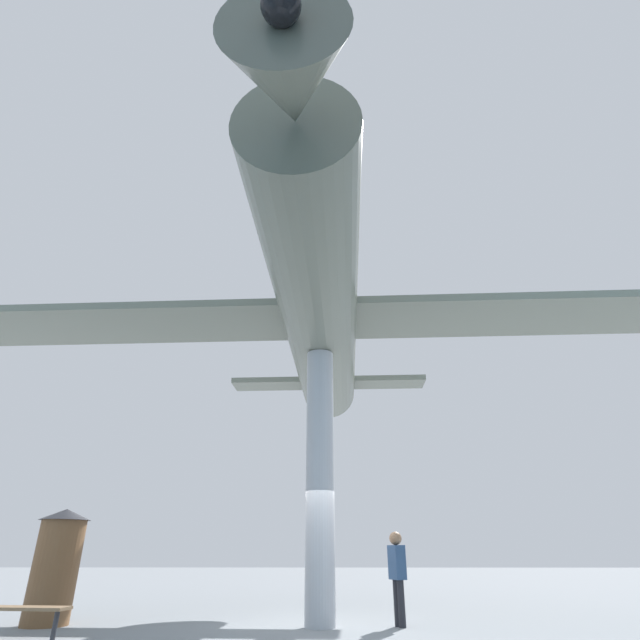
{
  "coord_description": "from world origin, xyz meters",
  "views": [
    {
      "loc": [
        -0.13,
        11.2,
        1.34
      ],
      "look_at": [
        0.0,
        0.0,
        6.55
      ],
      "focal_mm": 28.0,
      "sensor_mm": 36.0,
      "label": 1
    }
  ],
  "objects_px": {
    "support_pylon_central": "(320,476)",
    "suspended_airplane": "(319,315)",
    "plaza_bench": "(25,611)",
    "visitor_person": "(397,570)",
    "info_kiosk": "(56,563)"
  },
  "relations": [
    {
      "from": "support_pylon_central",
      "to": "plaza_bench",
      "type": "height_order",
      "value": "support_pylon_central"
    },
    {
      "from": "support_pylon_central",
      "to": "info_kiosk",
      "type": "height_order",
      "value": "support_pylon_central"
    },
    {
      "from": "support_pylon_central",
      "to": "visitor_person",
      "type": "bearing_deg",
      "value": -176.34
    },
    {
      "from": "suspended_airplane",
      "to": "support_pylon_central",
      "type": "bearing_deg",
      "value": -90.0
    },
    {
      "from": "visitor_person",
      "to": "plaza_bench",
      "type": "xyz_separation_m",
      "value": [
        6.49,
        1.77,
        -0.55
      ]
    },
    {
      "from": "suspended_airplane",
      "to": "visitor_person",
      "type": "distance_m",
      "value": 5.81
    },
    {
      "from": "suspended_airplane",
      "to": "plaza_bench",
      "type": "distance_m",
      "value": 7.97
    },
    {
      "from": "support_pylon_central",
      "to": "suspended_airplane",
      "type": "distance_m",
      "value": 3.75
    },
    {
      "from": "plaza_bench",
      "to": "visitor_person",
      "type": "bearing_deg",
      "value": -164.76
    },
    {
      "from": "support_pylon_central",
      "to": "plaza_bench",
      "type": "bearing_deg",
      "value": 18.71
    },
    {
      "from": "suspended_airplane",
      "to": "plaza_bench",
      "type": "height_order",
      "value": "suspended_airplane"
    },
    {
      "from": "visitor_person",
      "to": "info_kiosk",
      "type": "xyz_separation_m",
      "value": [
        7.02,
        -0.08,
        0.13
      ]
    },
    {
      "from": "support_pylon_central",
      "to": "suspended_airplane",
      "type": "relative_size",
      "value": 0.27
    },
    {
      "from": "suspended_airplane",
      "to": "visitor_person",
      "type": "height_order",
      "value": "suspended_airplane"
    },
    {
      "from": "plaza_bench",
      "to": "info_kiosk",
      "type": "xyz_separation_m",
      "value": [
        0.53,
        -1.84,
        0.68
      ]
    }
  ]
}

